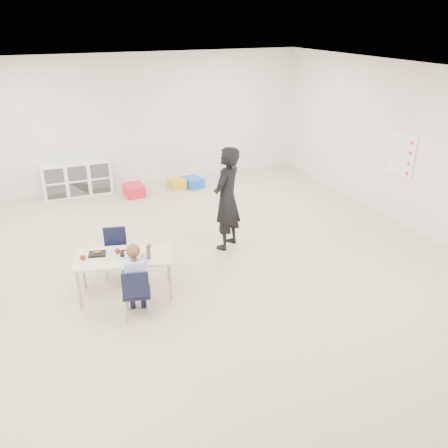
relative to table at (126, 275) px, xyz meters
name	(u,v)px	position (x,y,z in m)	size (l,w,h in m)	color
room	(202,187)	(1.12, 0.00, 1.10)	(9.00, 9.02, 2.80)	#BDAB91
table	(126,275)	(0.00, 0.00, 0.00)	(1.40, 0.93, 0.59)	beige
chair_near	(137,292)	(0.02, -0.56, 0.05)	(0.34, 0.32, 0.71)	black
chair_far	(116,254)	(-0.02, 0.56, 0.05)	(0.34, 0.32, 0.71)	black
child	(135,278)	(0.02, -0.56, 0.26)	(0.47, 0.47, 1.11)	#B0C9EE
lunch_tray_near	(129,253)	(0.07, 0.03, 0.31)	(0.22, 0.16, 0.03)	black
lunch_tray_far	(97,254)	(-0.32, 0.16, 0.31)	(0.22, 0.16, 0.03)	black
milk_carton	(128,255)	(0.03, -0.11, 0.34)	(0.07, 0.07, 0.10)	white
bread_roll	(145,255)	(0.25, -0.15, 0.32)	(0.09, 0.09, 0.07)	#B38049
apple_near	(117,251)	(-0.06, 0.11, 0.33)	(0.07, 0.07, 0.07)	maroon
apple_far	(83,257)	(-0.51, 0.09, 0.33)	(0.07, 0.07, 0.07)	maroon
cubby_shelf	(77,179)	(-0.08, 4.28, 0.05)	(1.40, 0.40, 0.70)	white
rules_poster	(402,154)	(5.10, 0.60, 0.95)	(0.02, 0.60, 0.80)	white
adult	(227,199)	(1.83, 0.81, 0.54)	(0.61, 0.40, 1.67)	black
bin_red	(134,190)	(0.98, 3.74, -0.18)	(0.38, 0.49, 0.24)	red
bin_yellow	(177,183)	(1.96, 3.86, -0.20)	(0.32, 0.41, 0.20)	gold
bin_blue	(193,182)	(2.31, 3.77, -0.19)	(0.34, 0.44, 0.22)	blue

